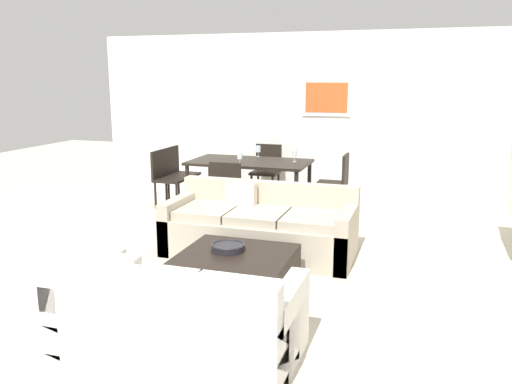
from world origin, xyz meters
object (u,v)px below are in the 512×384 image
(dining_chair_foot, at_px, (228,189))
(dining_chair_left_far, at_px, (178,170))
(wine_glass_foot, at_px, (240,156))
(wine_glass_head, at_px, (258,149))
(dining_chair_right_far, at_px, (337,179))
(dining_chair_head, at_px, (267,167))
(sofa_beige, at_px, (260,229))
(wine_glass_right_far, at_px, (295,154))
(dining_table, at_px, (250,165))
(loveseat_white, at_px, (178,319))
(coffee_table, at_px, (236,273))
(decorative_bowl, at_px, (228,247))
(dining_chair_left_near, at_px, (166,175))

(dining_chair_foot, relative_size, dining_chair_left_far, 1.00)
(wine_glass_foot, distance_m, wine_glass_head, 0.86)
(dining_chair_right_far, height_order, dining_chair_head, same)
(sofa_beige, height_order, dining_chair_head, dining_chair_head)
(dining_chair_head, bearing_deg, dining_chair_foot, -90.00)
(wine_glass_foot, bearing_deg, sofa_beige, -62.47)
(wine_glass_right_far, distance_m, wine_glass_head, 0.73)
(dining_table, distance_m, dining_chair_right_far, 1.33)
(dining_chair_head, bearing_deg, loveseat_white, -80.14)
(coffee_table, bearing_deg, loveseat_white, -89.48)
(dining_chair_right_far, height_order, dining_chair_left_far, same)
(coffee_table, xyz_separation_m, decorative_bowl, (-0.10, 0.05, 0.23))
(loveseat_white, height_order, decorative_bowl, loveseat_white)
(coffee_table, relative_size, dining_chair_left_far, 1.16)
(sofa_beige, distance_m, dining_chair_left_near, 2.67)
(sofa_beige, distance_m, dining_chair_head, 2.91)
(dining_chair_foot, relative_size, wine_glass_foot, 4.58)
(dining_chair_right_far, bearing_deg, loveseat_white, -95.09)
(decorative_bowl, bearing_deg, wine_glass_foot, 107.22)
(dining_table, bearing_deg, decorative_bowl, -75.15)
(dining_chair_foot, distance_m, wine_glass_foot, 0.60)
(loveseat_white, relative_size, dining_chair_foot, 1.92)
(loveseat_white, bearing_deg, dining_chair_foot, 104.91)
(dining_chair_foot, relative_size, wine_glass_head, 5.04)
(dining_chair_left_near, height_order, dining_chair_left_far, same)
(loveseat_white, relative_size, dining_chair_right_far, 1.92)
(decorative_bowl, bearing_deg, dining_chair_right_far, 80.99)
(dining_table, relative_size, dining_chair_left_far, 2.02)
(decorative_bowl, height_order, dining_chair_left_near, dining_chair_left_near)
(dining_table, relative_size, wine_glass_head, 10.19)
(dining_chair_right_far, relative_size, wine_glass_right_far, 5.05)
(dining_chair_left_near, relative_size, wine_glass_head, 5.04)
(wine_glass_right_far, xyz_separation_m, wine_glass_head, (-0.67, 0.31, -0.00))
(dining_chair_left_far, bearing_deg, wine_glass_right_far, -2.90)
(sofa_beige, relative_size, dining_chair_left_near, 2.41)
(loveseat_white, relative_size, wine_glass_foot, 8.79)
(dining_chair_left_far, bearing_deg, sofa_beige, -45.82)
(dining_chair_head, bearing_deg, dining_chair_right_far, -27.56)
(wine_glass_foot, height_order, wine_glass_head, wine_glass_foot)
(sofa_beige, distance_m, loveseat_white, 2.36)
(loveseat_white, relative_size, dining_chair_left_near, 1.92)
(dining_chair_head, distance_m, dining_chair_left_far, 1.46)
(wine_glass_right_far, bearing_deg, loveseat_white, -86.98)
(dining_chair_left_near, bearing_deg, dining_chair_head, 40.77)
(dining_chair_right_far, height_order, wine_glass_right_far, wine_glass_right_far)
(sofa_beige, height_order, coffee_table, sofa_beige)
(dining_chair_left_near, height_order, dining_chair_foot, same)
(wine_glass_right_far, bearing_deg, wine_glass_head, 155.09)
(dining_chair_head, bearing_deg, wine_glass_right_far, -49.39)
(loveseat_white, xyz_separation_m, dining_chair_foot, (-0.90, 3.37, 0.21))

